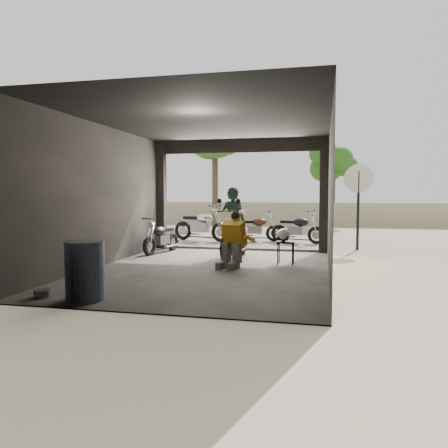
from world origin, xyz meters
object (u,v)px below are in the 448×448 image
at_px(main_bike, 235,234).
at_px(sign_post, 359,192).
at_px(rider, 233,222).
at_px(helmet, 283,235).
at_px(left_bike, 161,235).
at_px(outside_bike_a, 201,223).
at_px(mechanic, 232,241).
at_px(oil_drum, 85,271).
at_px(outside_bike_c, 297,227).
at_px(stool, 286,244).
at_px(outside_bike_b, 256,226).

bearing_deg(main_bike, sign_post, 43.24).
xyz_separation_m(rider, helmet, (1.38, -0.97, -0.21)).
height_order(left_bike, helmet, left_bike).
height_order(outside_bike_a, mechanic, outside_bike_a).
xyz_separation_m(helmet, oil_drum, (-2.67, -4.08, -0.24)).
height_order(outside_bike_a, outside_bike_c, outside_bike_a).
xyz_separation_m(rider, stool, (1.44, -0.92, -0.43)).
xyz_separation_m(left_bike, oil_drum, (0.81, -5.35, -0.04)).
distance_m(outside_bike_c, sign_post, 2.61).
bearing_deg(mechanic, rider, 114.95).
relative_size(left_bike, rider, 0.81).
xyz_separation_m(outside_bike_b, oil_drum, (-1.28, -9.02, -0.07)).
distance_m(outside_bike_c, rider, 3.99).
bearing_deg(main_bike, mechanic, -76.40).
bearing_deg(left_bike, main_bike, -3.33).
relative_size(main_bike, sign_post, 0.76).
relative_size(outside_bike_b, rider, 0.86).
distance_m(outside_bike_b, rider, 3.99).
distance_m(mechanic, stool, 1.36).
bearing_deg(outside_bike_c, mechanic, -173.71).
bearing_deg(outside_bike_a, sign_post, -90.90).
xyz_separation_m(outside_bike_a, sign_post, (5.15, -1.35, 1.07)).
xyz_separation_m(outside_bike_a, helmet, (3.26, -4.55, 0.06)).
xyz_separation_m(left_bike, outside_bike_c, (3.53, 3.39, 0.06)).
distance_m(outside_bike_b, helmet, 5.14).
distance_m(outside_bike_b, stool, 5.10).
bearing_deg(outside_bike_c, oil_drum, -179.22).
relative_size(left_bike, mechanic, 1.22).
bearing_deg(rider, mechanic, 111.74).
xyz_separation_m(rider, oil_drum, (-1.29, -5.04, -0.45)).
bearing_deg(left_bike, oil_drum, -69.69).
bearing_deg(mechanic, left_bike, 154.89).
bearing_deg(outside_bike_c, outside_bike_a, 110.10).
distance_m(rider, helmet, 1.70).
height_order(outside_bike_c, stool, outside_bike_c).
height_order(main_bike, mechanic, main_bike).
bearing_deg(outside_bike_c, main_bike, 179.54).
height_order(main_bike, left_bike, main_bike).
height_order(outside_bike_a, rider, rider).
distance_m(mechanic, oil_drum, 3.74).
relative_size(outside_bike_b, mechanic, 1.29).
relative_size(oil_drum, sign_post, 0.37).
distance_m(outside_bike_b, mechanic, 5.66).
bearing_deg(main_bike, rider, 114.37).
bearing_deg(mechanic, outside_bike_a, 126.92).
bearing_deg(mechanic, outside_bike_c, 92.46).
distance_m(mechanic, helmet, 1.28).
bearing_deg(left_bike, helmet, -8.42).
relative_size(outside_bike_a, stool, 3.39).
height_order(stool, oil_drum, oil_drum).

